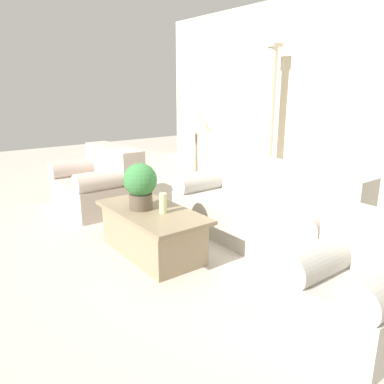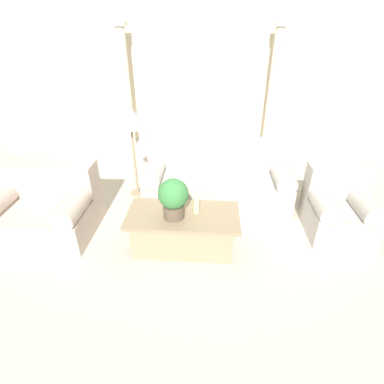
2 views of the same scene
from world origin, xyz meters
The scene contains 11 objects.
ground_plane centered at (0.00, 0.00, 0.00)m, with size 16.00×16.00×0.00m, color #BCB2A3.
wall_back centered at (0.00, 3.27, 1.60)m, with size 10.00×0.06×3.20m.
sofa_long centered at (0.33, 0.74, 0.34)m, with size 2.15×0.94×0.86m.
loveseat centered at (-1.90, -0.27, 0.36)m, with size 1.26×0.94×0.86m.
coffee_table centered at (-0.08, -0.51, 0.24)m, with size 1.31×0.65×0.48m.
potted_plant centered at (-0.18, -0.57, 0.74)m, with size 0.34×0.34×0.48m.
pillar_candle centered at (0.07, -0.46, 0.58)m, with size 0.08×0.08×0.20m.
floor_lamp centered at (-0.94, 0.73, 1.21)m, with size 0.43×0.43×1.40m.
column_left centered at (-1.56, 2.89, 1.23)m, with size 0.24×0.24×2.41m.
column_right centered at (1.40, 2.89, 1.23)m, with size 0.24×0.24×2.41m.
armchair centered at (1.89, -0.01, 0.36)m, with size 0.77×0.82×0.83m.
Camera 2 is at (0.23, -3.39, 2.44)m, focal length 28.00 mm.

